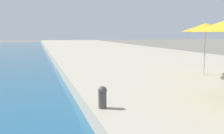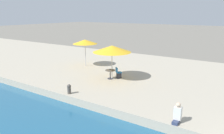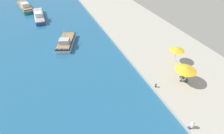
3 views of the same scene
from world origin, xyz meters
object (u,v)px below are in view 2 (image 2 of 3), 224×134
cafe_table (110,73)px  cafe_chair_left (119,74)px  person_at_quay (177,114)px  cafe_umbrella_white (85,42)px  mooring_bollard (69,89)px  cafe_umbrella_pink (112,49)px

cafe_table → cafe_chair_left: 0.75m
cafe_table → person_at_quay: person_at_quay is taller
cafe_chair_left → cafe_table: bearing=-90.0°
cafe_umbrella_white → cafe_table: cafe_umbrella_white is taller
cafe_umbrella_white → cafe_chair_left: bearing=-109.2°
cafe_umbrella_white → cafe_chair_left: cafe_umbrella_white is taller
cafe_table → mooring_bollard: bearing=174.7°
person_at_quay → mooring_bollard: size_ratio=1.57×
cafe_chair_left → mooring_bollard: size_ratio=1.39×
cafe_umbrella_white → cafe_chair_left: size_ratio=2.94×
person_at_quay → cafe_umbrella_white: bearing=60.1°
mooring_bollard → cafe_umbrella_pink: bearing=-7.0°
cafe_umbrella_pink → mooring_bollard: size_ratio=4.65×
cafe_table → mooring_bollard: size_ratio=1.22×
cafe_umbrella_pink → cafe_chair_left: 2.23m
cafe_table → cafe_umbrella_pink: bearing=-64.5°
cafe_umbrella_white → person_at_quay: 13.25m
cafe_chair_left → person_at_quay: bearing=1.0°
cafe_umbrella_white → cafe_table: (-2.31, -4.55, -1.92)m
cafe_umbrella_white → mooring_bollard: cafe_umbrella_white is taller
cafe_umbrella_white → cafe_chair_left: 5.71m
cafe_umbrella_pink → person_at_quay: cafe_umbrella_pink is taller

